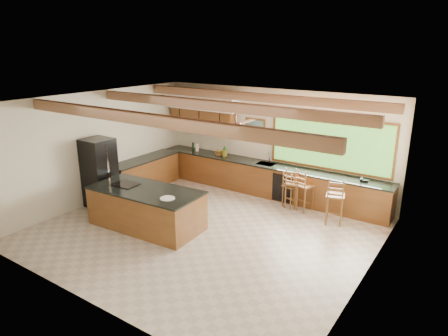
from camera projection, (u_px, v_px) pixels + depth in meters
The scene contains 9 objects.
ground at pixel (205, 231), 9.29m from camera, with size 7.20×7.20×0.00m, color beige.
room_shell at pixel (215, 132), 9.24m from camera, with size 7.27×6.54×3.02m.
counter_run at pixel (234, 177), 11.59m from camera, with size 7.12×3.10×1.27m.
island at pixel (146, 208), 9.41m from camera, with size 2.76×1.42×0.96m.
refrigerator at pixel (100, 173), 10.50m from camera, with size 0.73×0.70×1.84m.
bar_stool_a at pixel (290, 187), 10.48m from camera, with size 0.43×0.43×0.97m.
bar_stool_b at pixel (293, 184), 10.40m from camera, with size 0.43×0.43×1.12m.
bar_stool_c at pixel (304, 187), 10.24m from camera, with size 0.51×0.51×1.13m.
bar_stool_d at pixel (334, 197), 9.45m from camera, with size 0.53×0.53×1.19m.
Camera 1 is at (5.10, -6.74, 4.15)m, focal length 32.00 mm.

